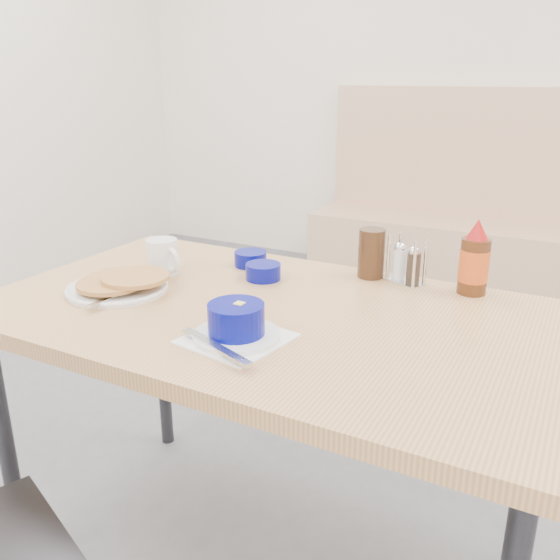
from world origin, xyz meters
The scene contains 11 objects.
wall_back centered at (0.00, 2.97, 1.40)m, with size 5.00×0.06×2.80m, color white.
booth_bench centered at (0.00, 2.78, 0.35)m, with size 1.90×0.56×1.22m.
dining_table centered at (0.00, 0.25, 0.70)m, with size 1.40×0.80×0.76m.
pancake_plate centered at (-0.41, 0.18, 0.78)m, with size 0.26×0.28×0.05m.
coffee_mug centered at (-0.39, 0.34, 0.81)m, with size 0.13×0.09×0.10m.
grits_setting centered at (0.02, 0.06, 0.79)m, with size 0.22×0.24×0.08m.
creamer_bowl centered at (-0.22, 0.52, 0.78)m, with size 0.09×0.09×0.04m.
butter_bowl centered at (-0.12, 0.43, 0.78)m, with size 0.10×0.10×0.04m.
amber_tumbler centered at (0.13, 0.59, 0.83)m, with size 0.07×0.07×0.13m, color #382111.
condiment_caddy centered at (0.23, 0.59, 0.80)m, with size 0.12×0.10×0.13m.
syrup_bottle centered at (0.40, 0.59, 0.84)m, with size 0.07×0.07×0.19m.
Camera 1 is at (0.64, -0.90, 1.29)m, focal length 38.00 mm.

